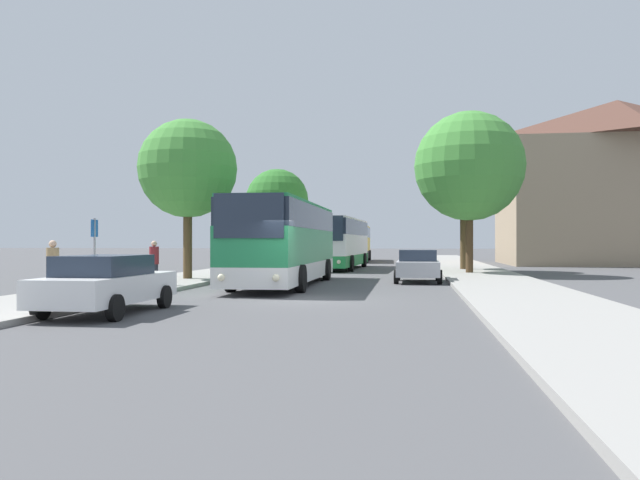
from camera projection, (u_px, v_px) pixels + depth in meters
name	position (u px, v px, depth m)	size (l,w,h in m)	color
ground_plane	(301.00, 300.00, 19.47)	(300.00, 300.00, 0.00)	#4C4C4F
sidewalk_left	(92.00, 294.00, 20.49)	(4.00, 120.00, 0.15)	gray
sidewalk_right	(533.00, 300.00, 18.45)	(4.00, 120.00, 0.15)	gray
building_right_background	(617.00, 182.00, 49.48)	(17.41, 11.63, 13.09)	gray
bus_front	(285.00, 242.00, 25.84)	(2.92, 12.10, 3.39)	silver
bus_middle	(339.00, 242.00, 41.44)	(3.13, 11.83, 3.33)	#238942
bus_rear	(354.00, 242.00, 57.52)	(3.08, 11.86, 3.28)	#2D2D2D
parked_car_left_curb	(107.00, 283.00, 15.61)	(2.03, 4.65, 1.47)	silver
parked_car_right_near	(418.00, 265.00, 27.83)	(2.06, 3.99, 1.45)	#B7B7BC
bus_stop_sign	(94.00, 245.00, 21.63)	(0.08, 0.45, 2.48)	gray
pedestrian_waiting_near	(154.00, 263.00, 23.75)	(0.36, 0.36, 1.70)	#23232D
pedestrian_waiting_far	(53.00, 269.00, 18.48)	(0.36, 0.36, 1.70)	#23232D
tree_left_near	(188.00, 169.00, 28.22)	(4.46, 4.46, 7.21)	#513D23
tree_left_far	(277.00, 201.00, 43.68)	(4.40, 4.40, 6.77)	#513D23
tree_right_near	(469.00, 166.00, 33.67)	(5.91, 5.91, 8.71)	#47331E
tree_right_mid	(463.00, 183.00, 38.07)	(4.56, 4.56, 7.58)	#513D23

